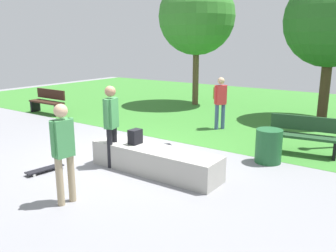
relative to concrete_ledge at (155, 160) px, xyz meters
name	(u,v)px	position (x,y,z in m)	size (l,w,h in m)	color
ground_plane	(125,157)	(-1.16, 0.37, -0.26)	(28.00, 28.00, 0.00)	gray
grass_lawn	(252,107)	(-1.16, 8.26, -0.26)	(26.60, 12.22, 0.01)	#387A2D
concrete_ledge	(155,160)	(0.00, 0.00, 0.00)	(2.93, 0.74, 0.52)	#A8A59E
backpack_on_ledge	(135,137)	(-0.54, 0.02, 0.42)	(0.28, 0.20, 0.32)	black
skater_performing_trick	(63,147)	(-0.34, -2.01, 0.74)	(0.24, 0.43, 1.71)	tan
skater_watching	(111,120)	(-0.99, -0.23, 0.79)	(0.28, 0.42, 1.78)	black
skateboard_by_ledge	(45,169)	(-1.89, -1.34, -0.20)	(0.31, 0.82, 0.08)	black
skateboard_spare	(171,148)	(-0.55, 1.40, -0.20)	(0.77, 0.63, 0.08)	black
park_bench_far_left	(303,134)	(2.18, 3.09, 0.22)	(1.65, 0.69, 0.91)	#1E4223
park_bench_far_right	(48,101)	(-7.08, 2.58, 0.22)	(1.60, 0.47, 0.91)	#331E14
tree_slender_maple	(332,21)	(1.74, 7.41, 3.09)	(3.11, 3.11, 4.93)	#4C3823
tree_young_birch	(197,16)	(-3.50, 7.52, 3.44)	(3.19, 3.19, 5.31)	brown
trash_bin	(269,146)	(1.73, 1.97, 0.12)	(0.59, 0.59, 0.77)	#1E592D
pedestrian_with_backpack	(220,98)	(-0.60, 4.14, 0.71)	(0.45, 0.43, 1.62)	#3F5184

